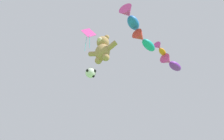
% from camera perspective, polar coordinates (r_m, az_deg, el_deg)
% --- Properties ---
extents(teddy_bear_kite, '(2.47, 1.09, 2.50)m').
position_cam_1_polar(teddy_bear_kite, '(12.85, -3.13, 6.87)').
color(teddy_bear_kite, tan).
extents(soccer_ball_kite, '(0.81, 0.81, 0.75)m').
position_cam_1_polar(soccer_ball_kite, '(11.93, -6.95, -0.84)').
color(soccer_ball_kite, white).
extents(fish_kite_cobalt, '(0.98, 2.03, 0.95)m').
position_cam_1_polar(fish_kite_cobalt, '(12.92, 6.03, 16.60)').
color(fish_kite_cobalt, blue).
extents(fish_kite_teal, '(1.15, 2.40, 0.84)m').
position_cam_1_polar(fish_kite_teal, '(13.42, 10.55, 9.27)').
color(fish_kite_teal, '#19ADB2').
extents(fish_kite_tangerine, '(0.67, 1.61, 0.60)m').
position_cam_1_polar(fish_kite_tangerine, '(15.32, 15.54, 6.58)').
color(fish_kite_tangerine, orange).
extents(fish_kite_violet, '(1.49, 2.53, 0.93)m').
position_cam_1_polar(fish_kite_violet, '(16.23, 18.81, 2.07)').
color(fish_kite_violet, purple).
extents(diamond_kite, '(0.94, 1.19, 2.97)m').
position_cam_1_polar(diamond_kite, '(16.22, -7.65, 11.65)').
color(diamond_kite, '#E53F9E').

